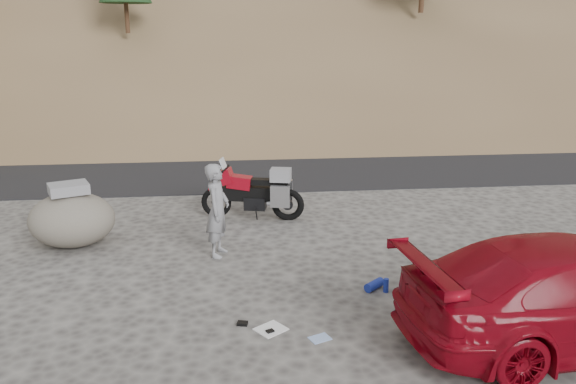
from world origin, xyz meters
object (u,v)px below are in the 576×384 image
object	(u,v)px
man	(219,255)
motorcycle	(257,193)
boulder	(72,219)
red_car	(571,339)

from	to	relation	value
man	motorcycle	bearing A→B (deg)	-6.90
motorcycle	boulder	distance (m)	4.05
red_car	boulder	xyz separation A→B (m)	(-7.99, 4.52, 0.57)
man	red_car	size ratio (longest dim) A/B	0.36
red_car	boulder	world-z (taller)	boulder
motorcycle	boulder	size ratio (longest dim) A/B	1.24
man	red_car	distance (m)	6.25
motorcycle	boulder	bearing A→B (deg)	-148.01
motorcycle	man	bearing A→B (deg)	-99.07
motorcycle	red_car	size ratio (longest dim) A/B	0.48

